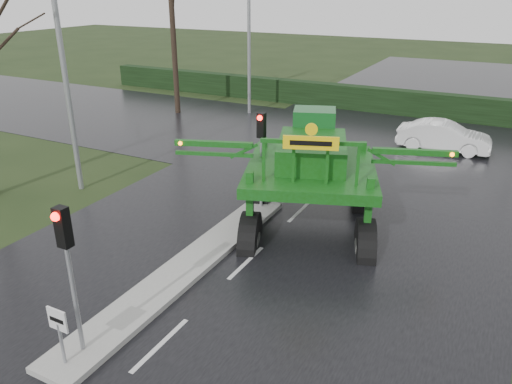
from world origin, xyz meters
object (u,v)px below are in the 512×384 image
at_px(street_light_left_far, 254,11).
at_px(traffic_signal_mid, 261,140).
at_px(traffic_signal_near, 66,250).
at_px(white_sedan, 442,151).
at_px(street_light_left_near, 65,30).
at_px(crop_sprayer, 251,170).
at_px(keep_left_sign, 59,328).

bearing_deg(street_light_left_far, traffic_signal_mid, -61.14).
distance_m(traffic_signal_near, white_sedan, 19.34).
bearing_deg(street_light_left_near, white_sedan, 45.08).
height_order(street_light_left_near, crop_sprayer, street_light_left_near).
xyz_separation_m(street_light_left_far, crop_sprayer, (7.62, -14.61, -3.67)).
distance_m(traffic_signal_near, traffic_signal_mid, 8.50).
xyz_separation_m(keep_left_sign, traffic_signal_near, (0.00, 0.49, 1.53)).
relative_size(traffic_signal_mid, street_light_left_near, 0.35).
height_order(keep_left_sign, street_light_left_near, street_light_left_near).
relative_size(traffic_signal_near, crop_sprayer, 0.42).
height_order(keep_left_sign, traffic_signal_mid, traffic_signal_mid).
distance_m(traffic_signal_mid, white_sedan, 11.41).
relative_size(traffic_signal_near, traffic_signal_mid, 1.00).
bearing_deg(traffic_signal_mid, street_light_left_far, 118.86).
height_order(street_light_left_near, white_sedan, street_light_left_near).
relative_size(street_light_left_far, crop_sprayer, 1.20).
relative_size(keep_left_sign, traffic_signal_near, 0.38).
distance_m(keep_left_sign, traffic_signal_near, 1.61).
bearing_deg(traffic_signal_near, street_light_left_near, 134.53).
xyz_separation_m(crop_sprayer, white_sedan, (3.93, 12.19, -2.32)).
height_order(traffic_signal_mid, street_light_left_far, street_light_left_far).
xyz_separation_m(traffic_signal_mid, street_light_left_near, (-6.89, -1.49, 3.40)).
bearing_deg(white_sedan, street_light_left_far, 75.98).
bearing_deg(street_light_left_far, street_light_left_near, -90.00).
distance_m(traffic_signal_mid, street_light_left_far, 14.68).
height_order(traffic_signal_mid, white_sedan, traffic_signal_mid).
xyz_separation_m(traffic_signal_near, white_sedan, (4.65, 18.59, -2.59)).
relative_size(traffic_signal_near, white_sedan, 0.82).
bearing_deg(traffic_signal_mid, keep_left_sign, -90.00).
bearing_deg(traffic_signal_near, street_light_left_far, 108.17).
bearing_deg(street_light_left_near, street_light_left_far, 90.00).
height_order(crop_sprayer, white_sedan, crop_sprayer).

